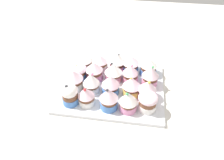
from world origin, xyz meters
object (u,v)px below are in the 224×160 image
Objects in this scene: cupcake_15 at (84,61)px; cupcake_16 at (100,63)px; cupcake_5 at (74,79)px; cupcake_9 at (147,90)px; cupcake_7 at (111,84)px; cupcake_12 at (113,72)px; cupcake_0 at (70,94)px; cupcake_13 at (130,73)px; baking_tray at (112,88)px; cupcake_3 at (128,101)px; cupcake_6 at (91,82)px; cupcake_18 at (131,64)px; cupcake_10 at (78,72)px; cupcake_8 at (132,86)px; cupcake_2 at (109,99)px; cupcake_19 at (149,67)px; cupcake_17 at (118,62)px; cupcake_4 at (148,101)px; cupcake_1 at (86,96)px; cupcake_11 at (94,71)px; cupcake_14 at (150,76)px.

cupcake_16 is (6.56, -0.33, -0.07)cm from cupcake_15.
cupcake_9 is (25.28, -1.26, -0.41)cm from cupcake_5.
cupcake_7 is 6.95cm from cupcake_12.
cupcake_0 is 23.08cm from cupcake_13.
baking_tray is 4.87× the size of cupcake_3.
cupcake_6 is 1.16× the size of cupcake_18.
cupcake_8 is at bearing -15.40° from cupcake_10.
cupcake_10 is at bearing 94.21° from cupcake_0.
cupcake_2 reaches higher than cupcake_3.
cupcake_19 reaches higher than baking_tray.
cupcake_17 is 1.07× the size of cupcake_19.
cupcake_17 is (12.86, 20.42, -0.19)cm from cupcake_0.
cupcake_17 reaches higher than cupcake_19.
cupcake_8 is 13.08cm from cupcake_18.
cupcake_18 is at bearing 59.62° from baking_tray.
cupcake_9 is (-0.29, 5.13, 0.26)cm from cupcake_4.
cupcake_17 is 1.11× the size of cupcake_18.
cupcake_7 is at bearing 132.08° from cupcake_3.
cupcake_4 is 0.95× the size of cupcake_16.
cupcake_4 is at bearing -16.73° from cupcake_6.
cupcake_6 is 1.05× the size of cupcake_13.
cupcake_0 is 19.25cm from cupcake_15.
cupcake_15 is at bearing -174.87° from cupcake_17.
cupcake_1 is 0.96× the size of cupcake_13.
cupcake_11 is 14.64cm from cupcake_18.
cupcake_9 reaches higher than cupcake_16.
baking_tray is 5.81cm from cupcake_12.
cupcake_1 is at bearing -110.75° from cupcake_17.
cupcake_5 is at bearing -136.00° from cupcake_17.
cupcake_17 is (-12.00, 19.50, 0.24)cm from cupcake_4.
cupcake_4 is 14.56cm from cupcake_13.
cupcake_9 is (12.33, -3.90, 4.24)cm from baking_tray.
cupcake_4 is 11.89cm from cupcake_14.
cupcake_10 is at bearing 165.67° from cupcake_9.
cupcake_11 is at bearing 68.39° from cupcake_0.
cupcake_8 is at bearing -32.20° from cupcake_15.
baking_tray is 16.14cm from cupcake_19.
cupcake_13 is 1.06× the size of cupcake_19.
cupcake_14 is (7.07, -1.20, 0.67)cm from cupcake_13.
cupcake_10 is 9.71cm from cupcake_16.
cupcake_10 is 20.46cm from cupcake_18.
cupcake_6 is at bearing -65.64° from cupcake_15.
cupcake_16 is (6.42, 18.92, -0.39)cm from cupcake_0.
cupcake_5 reaches higher than cupcake_10.
cupcake_8 is 13.37cm from cupcake_19.
cupcake_10 is at bearing 168.79° from baking_tray.
cupcake_4 is 28.29cm from cupcake_10.
cupcake_4 is at bearing -70.58° from cupcake_18.
cupcake_3 reaches higher than cupcake_10.
cupcake_5 is at bearing 179.05° from cupcake_8.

